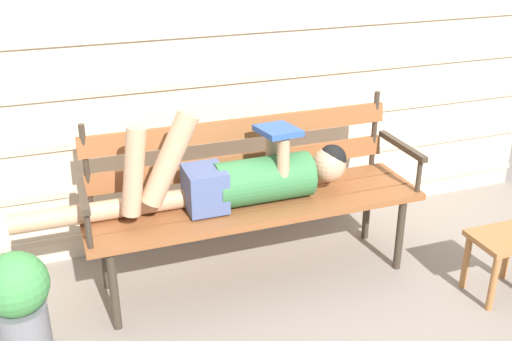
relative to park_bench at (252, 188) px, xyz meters
The scene contains 6 objects.
ground_plane 0.54m from the park_bench, 90.00° to the right, with size 12.00×12.00×0.00m, color gray.
house_siding 0.80m from the park_bench, 90.00° to the left, with size 4.40×0.08×2.27m.
park_bench is the anchor object (origin of this frame).
reclining_person 0.17m from the park_bench, 148.68° to the right, with size 1.74×0.26×0.57m.
footstool 1.36m from the park_bench, 29.17° to the right, with size 0.34×0.27×0.35m.
potted_plant 1.28m from the park_bench, 164.50° to the right, with size 0.29×0.29×0.55m.
Camera 1 is at (-0.98, -2.62, 1.93)m, focal length 42.49 mm.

